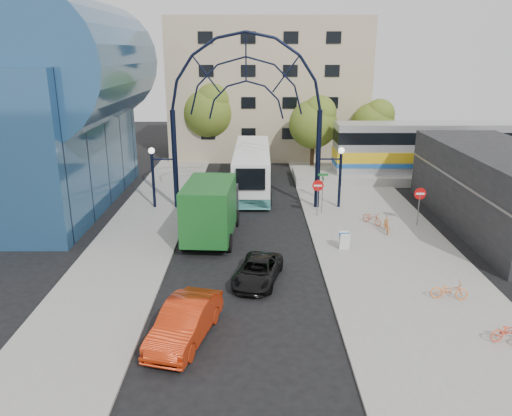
{
  "coord_description": "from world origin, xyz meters",
  "views": [
    {
      "loc": [
        0.51,
        -20.18,
        10.83
      ],
      "look_at": [
        0.63,
        6.0,
        2.55
      ],
      "focal_mm": 35.0,
      "sensor_mm": 36.0,
      "label": 1
    }
  ],
  "objects_px": {
    "tree_north_a": "(315,121)",
    "tree_north_b": "(210,109)",
    "train_car": "(481,148)",
    "black_suv": "(258,271)",
    "street_name_sign": "(323,185)",
    "bike_far_a": "(449,290)",
    "bike_near_a": "(372,218)",
    "city_bus": "(252,168)",
    "bike_near_b": "(387,224)",
    "bike_far_c": "(510,330)",
    "sandwich_board": "(344,239)",
    "green_truck": "(212,208)",
    "stop_sign": "(318,189)",
    "tree_north_c": "(374,122)",
    "do_not_enter_sign": "(420,197)",
    "red_sedan": "(185,322)",
    "gateway_arch": "(246,86)"
  },
  "relations": [
    {
      "from": "tree_north_b",
      "to": "bike_near_a",
      "type": "bearing_deg",
      "value": -58.53
    },
    {
      "from": "black_suv",
      "to": "bike_near_a",
      "type": "relative_size",
      "value": 2.69
    },
    {
      "from": "do_not_enter_sign",
      "to": "bike_far_c",
      "type": "bearing_deg",
      "value": -92.73
    },
    {
      "from": "city_bus",
      "to": "bike_near_b",
      "type": "relative_size",
      "value": 7.72
    },
    {
      "from": "tree_north_b",
      "to": "tree_north_c",
      "type": "relative_size",
      "value": 1.23
    },
    {
      "from": "bike_near_a",
      "to": "black_suv",
      "type": "bearing_deg",
      "value": -168.11
    },
    {
      "from": "red_sedan",
      "to": "bike_near_b",
      "type": "relative_size",
      "value": 2.91
    },
    {
      "from": "black_suv",
      "to": "red_sedan",
      "type": "height_order",
      "value": "red_sedan"
    },
    {
      "from": "tree_north_a",
      "to": "bike_far_a",
      "type": "relative_size",
      "value": 4.32
    },
    {
      "from": "sandwich_board",
      "to": "tree_north_c",
      "type": "relative_size",
      "value": 0.15
    },
    {
      "from": "tree_north_a",
      "to": "tree_north_b",
      "type": "xyz_separation_m",
      "value": [
        -10.0,
        4.0,
        0.66
      ]
    },
    {
      "from": "red_sedan",
      "to": "train_car",
      "type": "bearing_deg",
      "value": 62.85
    },
    {
      "from": "train_car",
      "to": "tree_north_a",
      "type": "distance_m",
      "value": 14.52
    },
    {
      "from": "red_sedan",
      "to": "sandwich_board",
      "type": "bearing_deg",
      "value": 63.61
    },
    {
      "from": "sandwich_board",
      "to": "bike_near_b",
      "type": "distance_m",
      "value": 4.18
    },
    {
      "from": "sandwich_board",
      "to": "black_suv",
      "type": "bearing_deg",
      "value": -141.39
    },
    {
      "from": "bike_near_b",
      "to": "bike_far_c",
      "type": "relative_size",
      "value": 0.98
    },
    {
      "from": "street_name_sign",
      "to": "train_car",
      "type": "xyz_separation_m",
      "value": [
        14.8,
        9.4,
        0.77
      ]
    },
    {
      "from": "street_name_sign",
      "to": "bike_far_a",
      "type": "distance_m",
      "value": 13.33
    },
    {
      "from": "city_bus",
      "to": "bike_far_a",
      "type": "height_order",
      "value": "city_bus"
    },
    {
      "from": "bike_far_a",
      "to": "bike_near_b",
      "type": "bearing_deg",
      "value": 12.87
    },
    {
      "from": "green_truck",
      "to": "bike_near_b",
      "type": "relative_size",
      "value": 4.56
    },
    {
      "from": "tree_north_a",
      "to": "bike_near_b",
      "type": "bearing_deg",
      "value": -81.45
    },
    {
      "from": "train_car",
      "to": "tree_north_c",
      "type": "relative_size",
      "value": 3.86
    },
    {
      "from": "gateway_arch",
      "to": "tree_north_c",
      "type": "relative_size",
      "value": 2.1
    },
    {
      "from": "tree_north_a",
      "to": "bike_near_a",
      "type": "height_order",
      "value": "tree_north_a"
    },
    {
      "from": "city_bus",
      "to": "bike_near_a",
      "type": "distance_m",
      "value": 11.83
    },
    {
      "from": "green_truck",
      "to": "bike_far_a",
      "type": "xyz_separation_m",
      "value": [
        11.32,
        -8.23,
        -1.27
      ]
    },
    {
      "from": "stop_sign",
      "to": "red_sedan",
      "type": "bearing_deg",
      "value": -114.89
    },
    {
      "from": "city_bus",
      "to": "train_car",
      "type": "bearing_deg",
      "value": 9.13
    },
    {
      "from": "sandwich_board",
      "to": "green_truck",
      "type": "height_order",
      "value": "green_truck"
    },
    {
      "from": "bike_near_b",
      "to": "sandwich_board",
      "type": "bearing_deg",
      "value": -131.56
    },
    {
      "from": "train_car",
      "to": "black_suv",
      "type": "height_order",
      "value": "train_car"
    },
    {
      "from": "stop_sign",
      "to": "bike_near_b",
      "type": "relative_size",
      "value": 1.55
    },
    {
      "from": "tree_north_c",
      "to": "bike_far_a",
      "type": "xyz_separation_m",
      "value": [
        -2.82,
        -27.91,
        -3.73
      ]
    },
    {
      "from": "do_not_enter_sign",
      "to": "city_bus",
      "type": "relative_size",
      "value": 0.2
    },
    {
      "from": "sandwich_board",
      "to": "bike_far_c",
      "type": "xyz_separation_m",
      "value": [
        4.76,
        -9.33,
        -0.19
      ]
    },
    {
      "from": "city_bus",
      "to": "black_suv",
      "type": "relative_size",
      "value": 3.0
    },
    {
      "from": "do_not_enter_sign",
      "to": "bike_far_c",
      "type": "xyz_separation_m",
      "value": [
        -0.64,
        -13.35,
        -1.42
      ]
    },
    {
      "from": "train_car",
      "to": "tree_north_c",
      "type": "xyz_separation_m",
      "value": [
        -7.88,
        5.93,
        1.37
      ]
    },
    {
      "from": "bike_near_a",
      "to": "bike_far_a",
      "type": "height_order",
      "value": "bike_far_a"
    },
    {
      "from": "train_car",
      "to": "city_bus",
      "type": "bearing_deg",
      "value": -171.57
    },
    {
      "from": "tree_north_b",
      "to": "gateway_arch",
      "type": "bearing_deg",
      "value": -76.32
    },
    {
      "from": "tree_north_a",
      "to": "tree_north_c",
      "type": "relative_size",
      "value": 1.08
    },
    {
      "from": "sandwich_board",
      "to": "bike_far_c",
      "type": "relative_size",
      "value": 0.6
    },
    {
      "from": "street_name_sign",
      "to": "sandwich_board",
      "type": "height_order",
      "value": "street_name_sign"
    },
    {
      "from": "gateway_arch",
      "to": "train_car",
      "type": "height_order",
      "value": "gateway_arch"
    },
    {
      "from": "city_bus",
      "to": "bike_far_c",
      "type": "bearing_deg",
      "value": -65.28
    },
    {
      "from": "red_sedan",
      "to": "city_bus",
      "type": "bearing_deg",
      "value": 97.81
    },
    {
      "from": "green_truck",
      "to": "tree_north_b",
      "type": "bearing_deg",
      "value": 98.49
    }
  ]
}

